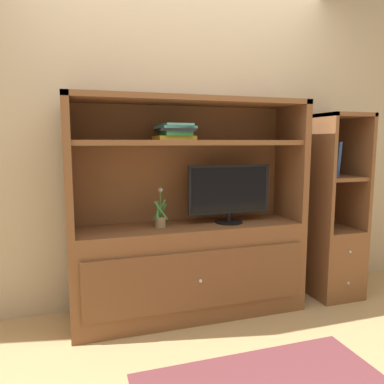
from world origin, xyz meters
The scene contains 8 objects.
ground_plane centered at (0.00, 0.00, 0.00)m, with size 8.00×8.00×0.00m, color tan.
painted_rear_wall centered at (0.00, 0.75, 1.40)m, with size 6.00×0.10×2.80m, color tan.
media_console centered at (0.00, 0.41, 0.51)m, with size 1.72×0.48×1.60m.
tv_monitor centered at (0.30, 0.38, 0.92)m, with size 0.64×0.21×0.44m.
potted_plant centered at (-0.23, 0.38, 0.74)m, with size 0.10×0.13×0.30m.
magazine_stack centered at (-0.11, 0.40, 1.36)m, with size 0.27×0.31×0.11m.
bookshelf_tall centered at (1.25, 0.41, 0.52)m, with size 0.39×0.47×1.51m.
upright_book_row centered at (1.18, 0.40, 1.14)m, with size 0.14×0.16×0.28m.
Camera 1 is at (-0.79, -2.15, 1.29)m, focal length 34.70 mm.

